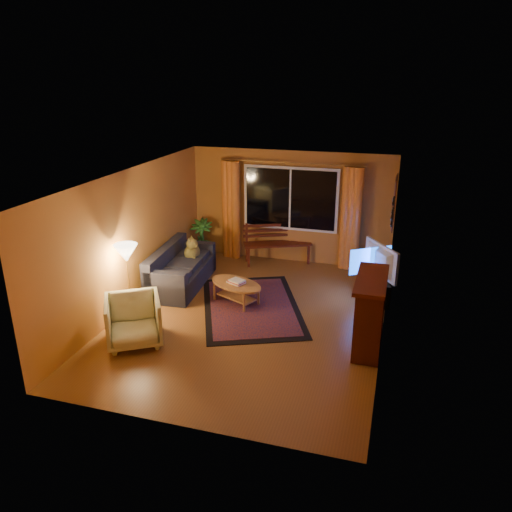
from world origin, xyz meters
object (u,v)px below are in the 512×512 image
(sofa, at_px, (181,267))
(coffee_table, at_px, (236,293))
(floor_lamp, at_px, (129,283))
(armchair, at_px, (133,318))
(tv_console, at_px, (374,287))
(bench, at_px, (277,253))

(sofa, xyz_separation_m, coffee_table, (1.31, -0.45, -0.20))
(sofa, height_order, floor_lamp, floor_lamp)
(armchair, distance_m, floor_lamp, 0.90)
(sofa, relative_size, tv_console, 1.84)
(armchair, relative_size, coffee_table, 0.78)
(floor_lamp, bearing_deg, sofa, 81.17)
(armchair, bearing_deg, coffee_table, 28.19)
(bench, height_order, armchair, armchair)
(bench, distance_m, floor_lamp, 3.84)
(bench, xyz_separation_m, sofa, (-1.53, -1.80, 0.17))
(bench, xyz_separation_m, floor_lamp, (-1.78, -3.38, 0.45))
(armchair, relative_size, floor_lamp, 0.63)
(armchair, relative_size, tv_console, 0.80)
(coffee_table, height_order, tv_console, tv_console)
(bench, relative_size, tv_console, 1.40)
(floor_lamp, bearing_deg, armchair, -56.83)
(sofa, height_order, armchair, armchair)
(coffee_table, bearing_deg, floor_lamp, -144.10)
(tv_console, bearing_deg, floor_lamp, -170.08)
(sofa, height_order, tv_console, sofa)
(bench, height_order, floor_lamp, floor_lamp)
(armchair, height_order, coffee_table, armchair)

